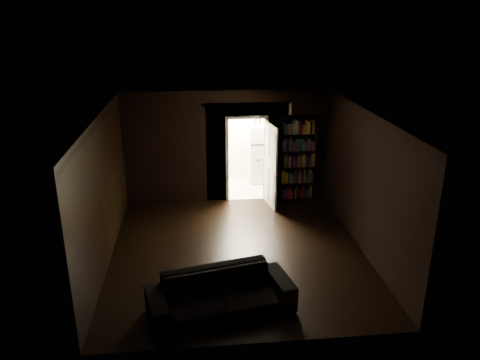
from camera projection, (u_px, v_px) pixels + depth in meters
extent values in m
plane|color=black|center=(238.00, 252.00, 9.40)|extent=(5.50, 5.50, 0.00)
cube|color=black|center=(176.00, 148.00, 11.42)|extent=(2.55, 0.10, 2.80)
cube|color=black|center=(295.00, 145.00, 11.71)|extent=(1.55, 0.10, 2.80)
cube|color=black|center=(247.00, 104.00, 11.23)|extent=(0.90, 0.10, 0.70)
cube|color=black|center=(104.00, 192.00, 8.68)|extent=(0.02, 5.50, 2.80)
cube|color=black|center=(364.00, 182.00, 9.17)|extent=(0.02, 5.50, 2.80)
cube|color=black|center=(257.00, 259.00, 6.35)|extent=(5.00, 0.02, 2.80)
cube|color=beige|center=(237.00, 115.00, 8.44)|extent=(5.00, 5.50, 0.02)
cube|color=white|center=(247.00, 160.00, 11.65)|extent=(1.04, 0.06, 2.17)
cube|color=beige|center=(243.00, 188.00, 12.88)|extent=(2.20, 1.80, 0.10)
cube|color=beige|center=(239.00, 137.00, 13.24)|extent=(2.20, 0.10, 2.40)
cube|color=beige|center=(203.00, 146.00, 12.35)|extent=(0.10, 1.60, 2.40)
cube|color=beige|center=(281.00, 144.00, 12.55)|extent=(0.10, 1.60, 2.40)
cube|color=beige|center=(243.00, 98.00, 12.02)|extent=(2.20, 1.80, 0.10)
cube|color=#C76B7F|center=(240.00, 101.00, 12.84)|extent=(2.00, 0.04, 0.26)
imported|color=black|center=(220.00, 288.00, 7.40)|extent=(2.47, 1.48, 0.89)
cube|color=black|center=(297.00, 159.00, 11.61)|extent=(0.95, 0.53, 2.20)
cube|color=silver|center=(262.00, 153.00, 13.07)|extent=(0.88, 0.84, 1.65)
cube|color=white|center=(271.00, 166.00, 11.31)|extent=(0.18, 0.85, 2.05)
cube|color=silver|center=(290.00, 109.00, 11.21)|extent=(0.11, 0.11, 0.30)
cube|color=black|center=(265.00, 120.00, 12.64)|extent=(0.65, 0.22, 0.26)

